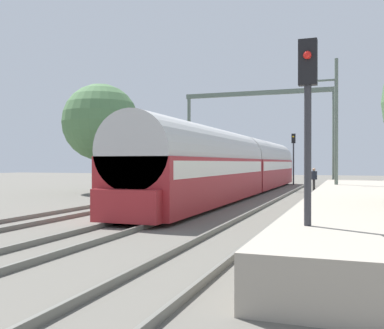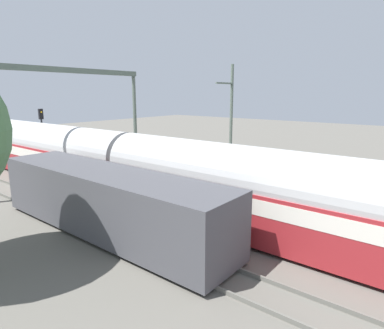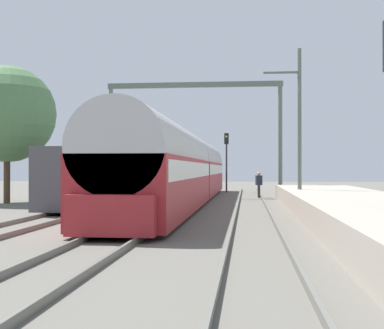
# 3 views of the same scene
# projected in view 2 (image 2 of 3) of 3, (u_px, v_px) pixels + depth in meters

# --- Properties ---
(ground) EXTENTS (120.00, 120.00, 0.00)m
(ground) POSITION_uv_depth(u_px,v_px,m) (327.00, 256.00, 12.85)
(ground) COLOR #615D55
(track_far_west) EXTENTS (1.52, 60.00, 0.16)m
(track_far_west) POSITION_uv_depth(u_px,v_px,m) (287.00, 302.00, 9.91)
(track_far_west) COLOR #64635B
(track_far_west) RESTS_ON ground
(track_west) EXTENTS (1.52, 60.00, 0.16)m
(track_west) POSITION_uv_depth(u_px,v_px,m) (327.00, 255.00, 12.83)
(track_west) COLOR #64635B
(track_west) RESTS_ON ground
(track_east) EXTENTS (1.52, 60.00, 0.16)m
(track_east) POSITION_uv_depth(u_px,v_px,m) (352.00, 225.00, 15.75)
(track_east) COLOR #64635B
(track_east) RESTS_ON ground
(platform) EXTENTS (4.40, 28.00, 0.90)m
(platform) POSITION_uv_depth(u_px,v_px,m) (333.00, 191.00, 19.81)
(platform) COLOR #A39989
(platform) RESTS_ON ground
(passenger_train) EXTENTS (2.93, 32.85, 3.82)m
(passenger_train) POSITION_uv_depth(u_px,v_px,m) (128.00, 167.00, 19.43)
(passenger_train) COLOR maroon
(passenger_train) RESTS_ON ground
(freight_car) EXTENTS (2.80, 13.00, 2.70)m
(freight_car) POSITION_uv_depth(u_px,v_px,m) (107.00, 201.00, 14.83)
(freight_car) COLOR #47474C
(freight_car) RESTS_ON ground
(person_crossing) EXTENTS (0.47, 0.39, 1.73)m
(person_crossing) POSITION_uv_depth(u_px,v_px,m) (127.00, 160.00, 26.26)
(person_crossing) COLOR #303030
(person_crossing) RESTS_ON ground
(railway_signal_far) EXTENTS (0.36, 0.30, 4.87)m
(railway_signal_far) POSITION_uv_depth(u_px,v_px,m) (42.00, 129.00, 28.88)
(railway_signal_far) COLOR #2D2D33
(railway_signal_far) RESTS_ON ground
(catenary_gantry) EXTENTS (12.04, 0.28, 7.86)m
(catenary_gantry) POSITION_uv_depth(u_px,v_px,m) (69.00, 102.00, 22.22)
(catenary_gantry) COLOR #59685B
(catenary_gantry) RESTS_ON ground
(catenary_pole_east_mid) EXTENTS (1.90, 0.20, 8.00)m
(catenary_pole_east_mid) POSITION_uv_depth(u_px,v_px,m) (231.00, 125.00, 21.79)
(catenary_pole_east_mid) COLOR #59685B
(catenary_pole_east_mid) RESTS_ON ground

